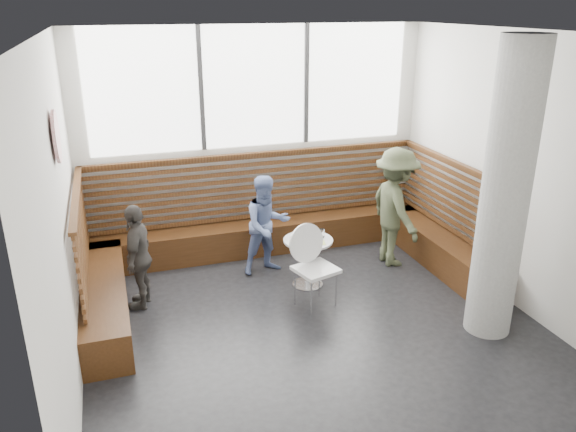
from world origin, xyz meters
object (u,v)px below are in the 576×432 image
object	(u,v)px
cafe_chair	(314,259)
adult_man	(395,207)
cafe_table	(308,253)
child_back	(267,225)
concrete_column	(505,195)
child_left	(139,256)

from	to	relation	value
cafe_chair	adult_man	size ratio (longest dim) A/B	0.61
cafe_table	cafe_chair	xyz separation A→B (m)	(-0.10, -0.46, 0.13)
adult_man	child_back	bearing A→B (deg)	81.33
concrete_column	child_back	size ratio (longest dim) A/B	2.35
concrete_column	adult_man	world-z (taller)	concrete_column
cafe_chair	adult_man	distance (m)	1.66
adult_man	child_back	xyz separation A→B (m)	(-1.76, 0.28, -0.15)
child_back	child_left	distance (m)	1.75
cafe_table	child_back	world-z (taller)	child_back
cafe_table	cafe_chair	distance (m)	0.48
cafe_chair	concrete_column	bearing A→B (deg)	-50.75
concrete_column	cafe_chair	bearing A→B (deg)	145.73
cafe_table	child_left	distance (m)	2.10
adult_man	concrete_column	bearing A→B (deg)	-173.24
cafe_table	cafe_chair	world-z (taller)	cafe_chair
cafe_table	cafe_chair	size ratio (longest dim) A/B	0.65
cafe_table	child_back	xyz separation A→B (m)	(-0.38, 0.56, 0.22)
cafe_table	child_left	world-z (taller)	child_left
cafe_chair	child_left	world-z (taller)	child_left
cafe_chair	child_left	xyz separation A→B (m)	(-1.99, 0.60, 0.06)
cafe_chair	adult_man	bearing A→B (deg)	10.18
cafe_table	adult_man	size ratio (longest dim) A/B	0.39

